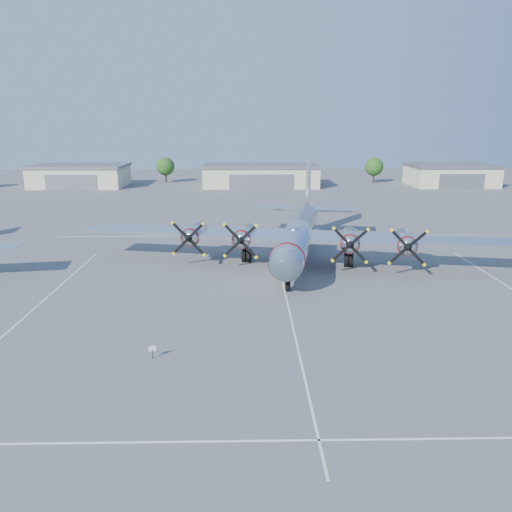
{
  "coord_description": "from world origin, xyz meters",
  "views": [
    {
      "loc": [
        -3.61,
        -43.89,
        15.59
      ],
      "look_at": [
        -2.72,
        2.14,
        3.2
      ],
      "focal_mm": 35.0,
      "sensor_mm": 36.0,
      "label": 1
    }
  ],
  "objects_px": {
    "hangar_east": "(451,175)",
    "main_bomber_b29": "(298,259)",
    "hangar_west": "(80,176)",
    "tree_west": "(165,166)",
    "hangar_center": "(261,175)",
    "tree_east": "(374,167)",
    "info_placard": "(152,350)"
  },
  "relations": [
    {
      "from": "hangar_east",
      "to": "main_bomber_b29",
      "type": "relative_size",
      "value": 0.42
    },
    {
      "from": "hangar_west",
      "to": "tree_west",
      "type": "relative_size",
      "value": 3.4
    },
    {
      "from": "hangar_center",
      "to": "tree_west",
      "type": "height_order",
      "value": "tree_west"
    },
    {
      "from": "hangar_west",
      "to": "tree_east",
      "type": "xyz_separation_m",
      "value": [
        75.0,
        6.04,
        1.51
      ]
    },
    {
      "from": "tree_west",
      "to": "tree_east",
      "type": "xyz_separation_m",
      "value": [
        55.0,
        -2.0,
        0.0
      ]
    },
    {
      "from": "hangar_east",
      "to": "tree_west",
      "type": "distance_m",
      "value": 73.46
    },
    {
      "from": "tree_east",
      "to": "main_bomber_b29",
      "type": "relative_size",
      "value": 0.14
    },
    {
      "from": "hangar_east",
      "to": "tree_west",
      "type": "height_order",
      "value": "tree_west"
    },
    {
      "from": "hangar_west",
      "to": "main_bomber_b29",
      "type": "height_order",
      "value": "main_bomber_b29"
    },
    {
      "from": "info_placard",
      "to": "hangar_center",
      "type": "bearing_deg",
      "value": 68.28
    },
    {
      "from": "main_bomber_b29",
      "to": "info_placard",
      "type": "distance_m",
      "value": 28.17
    },
    {
      "from": "tree_east",
      "to": "tree_west",
      "type": "bearing_deg",
      "value": 177.92
    },
    {
      "from": "hangar_east",
      "to": "main_bomber_b29",
      "type": "xyz_separation_m",
      "value": [
        -45.54,
        -69.54,
        -2.71
      ]
    },
    {
      "from": "hangar_west",
      "to": "info_placard",
      "type": "height_order",
      "value": "hangar_west"
    },
    {
      "from": "hangar_center",
      "to": "info_placard",
      "type": "height_order",
      "value": "hangar_center"
    },
    {
      "from": "main_bomber_b29",
      "to": "hangar_center",
      "type": "bearing_deg",
      "value": 102.89
    },
    {
      "from": "tree_west",
      "to": "main_bomber_b29",
      "type": "xyz_separation_m",
      "value": [
        27.46,
        -77.57,
        -4.22
      ]
    },
    {
      "from": "hangar_west",
      "to": "info_placard",
      "type": "xyz_separation_m",
      "value": [
        34.95,
        -94.77,
        -2.05
      ]
    },
    {
      "from": "hangar_center",
      "to": "main_bomber_b29",
      "type": "relative_size",
      "value": 0.58
    },
    {
      "from": "tree_west",
      "to": "info_placard",
      "type": "relative_size",
      "value": 7.05
    },
    {
      "from": "tree_west",
      "to": "info_placard",
      "type": "xyz_separation_m",
      "value": [
        14.95,
        -102.81,
        -3.56
      ]
    },
    {
      "from": "hangar_east",
      "to": "main_bomber_b29",
      "type": "bearing_deg",
      "value": -123.22
    },
    {
      "from": "hangar_east",
      "to": "info_placard",
      "type": "xyz_separation_m",
      "value": [
        -58.05,
        -94.77,
        -2.05
      ]
    },
    {
      "from": "tree_east",
      "to": "hangar_east",
      "type": "bearing_deg",
      "value": -18.54
    },
    {
      "from": "tree_east",
      "to": "hangar_west",
      "type": "bearing_deg",
      "value": -175.4
    },
    {
      "from": "hangar_center",
      "to": "hangar_east",
      "type": "xyz_separation_m",
      "value": [
        48.0,
        0.0,
        0.0
      ]
    },
    {
      "from": "tree_east",
      "to": "info_placard",
      "type": "xyz_separation_m",
      "value": [
        -40.05,
        -100.81,
        -3.56
      ]
    },
    {
      "from": "hangar_east",
      "to": "tree_east",
      "type": "distance_m",
      "value": 19.04
    },
    {
      "from": "tree_west",
      "to": "main_bomber_b29",
      "type": "relative_size",
      "value": 0.14
    },
    {
      "from": "tree_east",
      "to": "main_bomber_b29",
      "type": "height_order",
      "value": "tree_east"
    },
    {
      "from": "hangar_center",
      "to": "tree_east",
      "type": "height_order",
      "value": "tree_east"
    },
    {
      "from": "tree_east",
      "to": "main_bomber_b29",
      "type": "xyz_separation_m",
      "value": [
        -27.54,
        -75.57,
        -4.22
      ]
    }
  ]
}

